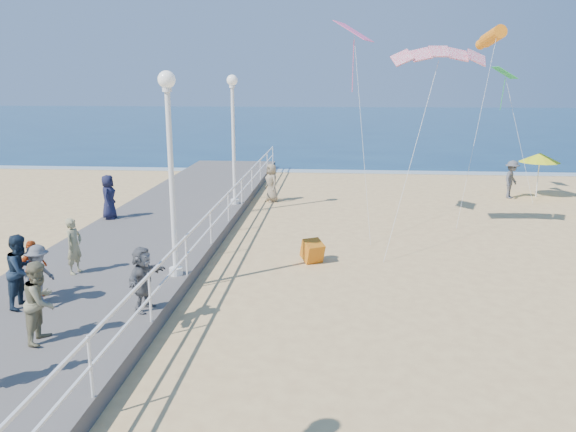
# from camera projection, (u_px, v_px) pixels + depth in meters

# --- Properties ---
(ground) EXTENTS (160.00, 160.00, 0.00)m
(ground) POSITION_uv_depth(u_px,v_px,m) (376.00, 295.00, 14.72)
(ground) COLOR #E9C17A
(ground) RESTS_ON ground
(ocean) EXTENTS (160.00, 90.00, 0.05)m
(ocean) POSITION_uv_depth(u_px,v_px,m) (344.00, 122.00, 77.69)
(ocean) COLOR navy
(ocean) RESTS_ON ground
(surf_line) EXTENTS (160.00, 1.20, 0.04)m
(surf_line) POSITION_uv_depth(u_px,v_px,m) (353.00, 172.00, 34.57)
(surf_line) COLOR silver
(surf_line) RESTS_ON ground
(boardwalk) EXTENTS (5.00, 44.00, 0.40)m
(boardwalk) POSITION_uv_depth(u_px,v_px,m) (99.00, 279.00, 15.28)
(boardwalk) COLOR #67625D
(boardwalk) RESTS_ON ground
(railing) EXTENTS (0.05, 42.00, 0.55)m
(railing) POSITION_uv_depth(u_px,v_px,m) (186.00, 245.00, 14.84)
(railing) COLOR white
(railing) RESTS_ON boardwalk
(lamp_post_mid) EXTENTS (0.44, 0.44, 5.32)m
(lamp_post_mid) POSITION_uv_depth(u_px,v_px,m) (170.00, 154.00, 14.30)
(lamp_post_mid) COLOR white
(lamp_post_mid) RESTS_ON boardwalk
(lamp_post_far) EXTENTS (0.44, 0.44, 5.32)m
(lamp_post_far) POSITION_uv_depth(u_px,v_px,m) (233.00, 126.00, 23.02)
(lamp_post_far) COLOR white
(lamp_post_far) RESTS_ON boardwalk
(spectator_1) EXTENTS (0.67, 0.84, 1.65)m
(spectator_1) POSITION_uv_depth(u_px,v_px,m) (40.00, 301.00, 11.07)
(spectator_1) COLOR gray
(spectator_1) RESTS_ON boardwalk
(spectator_2) EXTENTS (0.68, 1.01, 1.45)m
(spectator_2) POSITION_uv_depth(u_px,v_px,m) (39.00, 275.00, 12.86)
(spectator_2) COLOR #5E5F63
(spectator_2) RESTS_ON boardwalk
(spectator_3) EXTENTS (0.59, 0.89, 1.41)m
(spectator_3) POSITION_uv_depth(u_px,v_px,m) (33.00, 269.00, 13.34)
(spectator_3) COLOR #B84517
(spectator_3) RESTS_ON boardwalk
(spectator_4) EXTENTS (0.62, 0.87, 1.67)m
(spectator_4) POSITION_uv_depth(u_px,v_px,m) (109.00, 197.00, 21.03)
(spectator_4) COLOR #181B36
(spectator_4) RESTS_ON boardwalk
(spectator_5) EXTENTS (0.72, 1.45, 1.49)m
(spectator_5) POSITION_uv_depth(u_px,v_px,m) (143.00, 279.00, 12.58)
(spectator_5) COLOR #5C5E62
(spectator_5) RESTS_ON boardwalk
(spectator_6) EXTENTS (0.47, 0.62, 1.52)m
(spectator_6) POSITION_uv_depth(u_px,v_px,m) (74.00, 246.00, 15.02)
(spectator_6) COLOR gray
(spectator_6) RESTS_ON boardwalk
(spectator_7) EXTENTS (0.68, 0.86, 1.71)m
(spectator_7) POSITION_uv_depth(u_px,v_px,m) (22.00, 271.00, 12.78)
(spectator_7) COLOR #1B2A3B
(spectator_7) RESTS_ON boardwalk
(beach_walker_a) EXTENTS (1.21, 1.35, 1.82)m
(beach_walker_a) POSITION_uv_depth(u_px,v_px,m) (512.00, 179.00, 26.69)
(beach_walker_a) COLOR #505155
(beach_walker_a) RESTS_ON ground
(beach_walker_c) EXTENTS (0.93, 1.03, 1.76)m
(beach_walker_c) POSITION_uv_depth(u_px,v_px,m) (272.00, 183.00, 25.96)
(beach_walker_c) COLOR gray
(beach_walker_c) RESTS_ON ground
(box_kite) EXTENTS (0.82, 0.89, 0.74)m
(box_kite) POSITION_uv_depth(u_px,v_px,m) (312.00, 253.00, 17.29)
(box_kite) COLOR #C23B0B
(box_kite) RESTS_ON ground
(beach_umbrella) EXTENTS (1.90, 1.90, 2.14)m
(beach_umbrella) POSITION_uv_depth(u_px,v_px,m) (540.00, 158.00, 26.73)
(beach_umbrella) COLOR white
(beach_umbrella) RESTS_ON ground
(kite_parafoil) EXTENTS (3.19, 0.94, 0.65)m
(kite_parafoil) POSITION_uv_depth(u_px,v_px,m) (439.00, 51.00, 18.74)
(kite_parafoil) COLOR red
(kite_windsock) EXTENTS (0.96, 2.43, 1.03)m
(kite_windsock) POSITION_uv_depth(u_px,v_px,m) (493.00, 36.00, 22.77)
(kite_windsock) COLOR orange
(kite_diamond_pink) EXTENTS (1.55, 1.67, 0.71)m
(kite_diamond_pink) POSITION_uv_depth(u_px,v_px,m) (354.00, 31.00, 20.27)
(kite_diamond_pink) COLOR #FF5DA0
(kite_diamond_green) EXTENTS (1.02, 1.15, 0.56)m
(kite_diamond_green) POSITION_uv_depth(u_px,v_px,m) (504.00, 73.00, 26.46)
(kite_diamond_green) COLOR green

